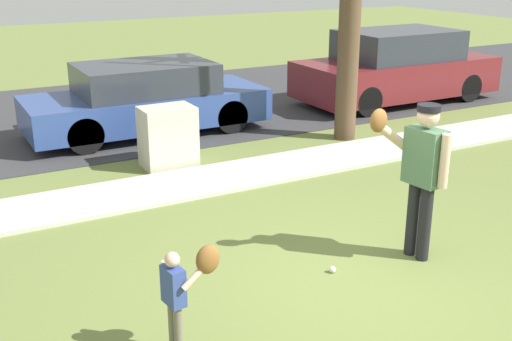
% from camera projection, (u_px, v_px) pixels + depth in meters
% --- Properties ---
extents(ground_plane, '(48.00, 48.00, 0.00)m').
position_uv_depth(ground_plane, '(219.00, 182.00, 9.63)').
color(ground_plane, olive).
extents(sidewalk_strip, '(36.00, 1.20, 0.06)m').
position_uv_depth(sidewalk_strip, '(216.00, 179.00, 9.70)').
color(sidewalk_strip, beige).
rests_on(sidewalk_strip, ground).
extents(road_surface, '(36.00, 6.80, 0.02)m').
position_uv_depth(road_surface, '(119.00, 111.00, 13.86)').
color(road_surface, '#38383A').
rests_on(road_surface, ground).
extents(person_adult, '(0.77, 0.63, 1.79)m').
position_uv_depth(person_adult, '(420.00, 165.00, 6.93)').
color(person_adult, black).
rests_on(person_adult, ground).
extents(person_child, '(0.47, 0.36, 1.01)m').
position_uv_depth(person_child, '(184.00, 284.00, 5.36)').
color(person_child, '#6B6656').
rests_on(person_child, ground).
extents(baseball, '(0.07, 0.07, 0.07)m').
position_uv_depth(baseball, '(333.00, 269.00, 6.92)').
color(baseball, white).
rests_on(baseball, ground).
extents(utility_cabinet, '(0.85, 0.60, 0.99)m').
position_uv_depth(utility_cabinet, '(168.00, 137.00, 10.21)').
color(utility_cabinet, beige).
rests_on(utility_cabinet, ground).
extents(parked_wagon_blue, '(4.50, 1.80, 1.33)m').
position_uv_depth(parked_wagon_blue, '(146.00, 99.00, 12.03)').
color(parked_wagon_blue, '#2D478C').
rests_on(parked_wagon_blue, road_surface).
extents(parked_suv_maroon, '(4.70, 1.90, 1.63)m').
position_uv_depth(parked_suv_maroon, '(397.00, 68.00, 14.51)').
color(parked_suv_maroon, maroon).
rests_on(parked_suv_maroon, road_surface).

